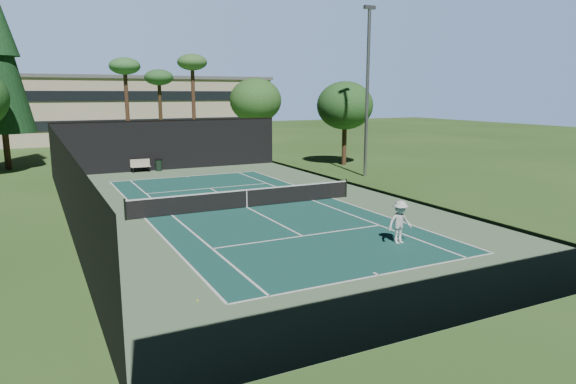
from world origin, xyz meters
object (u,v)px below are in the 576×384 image
tennis_ball_a (198,301)px  tennis_ball_b (239,202)px  tennis_ball_d (174,200)px  player (400,222)px  park_bench (140,165)px  tennis_net (247,198)px  tennis_ball_c (240,190)px  trash_bin (159,165)px

tennis_ball_a → tennis_ball_b: 14.25m
tennis_ball_d → tennis_ball_a: bearing=-101.9°
player → park_bench: 25.40m
tennis_ball_b → park_bench: size_ratio=0.04×
tennis_ball_a → tennis_ball_b: (6.31, 12.78, -0.00)m
tennis_net → tennis_ball_c: bearing=72.8°
tennis_net → tennis_ball_a: 12.87m
tennis_net → tennis_ball_d: (-3.08, 3.55, -0.53)m
tennis_ball_b → tennis_ball_c: (1.42, 3.43, -0.00)m
tennis_ball_a → tennis_ball_c: (7.72, 16.21, -0.01)m
tennis_ball_a → park_bench: bearing=82.5°
tennis_ball_b → player: bearing=-74.2°
player → tennis_ball_a: 9.59m
tennis_net → player: 9.62m
tennis_net → tennis_ball_d: size_ratio=220.93×
tennis_ball_d → tennis_ball_b: bearing=-32.6°
player → trash_bin: player is taller
tennis_net → trash_bin: (-1.22, 15.63, -0.08)m
park_bench → player: bearing=-76.9°
park_bench → trash_bin: size_ratio=1.59×
tennis_ball_b → trash_bin: bearing=95.4°
tennis_ball_b → trash_bin: 14.19m
tennis_net → park_bench: (-2.65, 15.64, -0.01)m
player → tennis_ball_b: (-3.00, 10.61, -0.87)m
tennis_ball_d → trash_bin: size_ratio=0.06×
tennis_ball_a → tennis_ball_b: size_ratio=1.08×
tennis_ball_a → park_bench: park_bench is taller
tennis_net → tennis_ball_c: 5.20m
tennis_net → park_bench: 15.86m
tennis_ball_c → trash_bin: size_ratio=0.06×
tennis_net → player: size_ratio=7.16×
tennis_ball_c → tennis_ball_d: bearing=-163.3°
tennis_ball_b → tennis_net: bearing=-94.2°
tennis_ball_a → player: bearing=13.1°
player → trash_bin: size_ratio=1.91×
tennis_ball_a → tennis_ball_c: tennis_ball_a is taller
tennis_net → tennis_ball_c: (1.53, 4.94, -0.53)m
tennis_ball_b → trash_bin: (-1.33, 14.12, 0.45)m
tennis_ball_b → tennis_ball_c: 3.71m
tennis_ball_d → trash_bin: 12.22m
tennis_ball_b → trash_bin: size_ratio=0.07×
player → park_bench: bearing=103.1°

